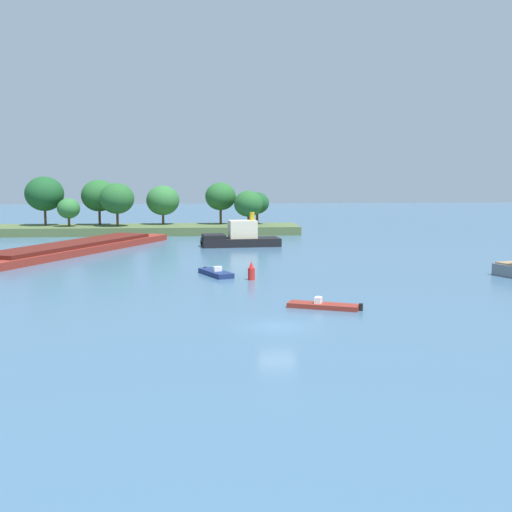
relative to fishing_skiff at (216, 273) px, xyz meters
name	(u,v)px	position (x,y,z in m)	size (l,w,h in m)	color
ground_plane	(277,327)	(3.87, -23.44, -0.28)	(400.00, 400.00, 0.00)	#3D607F
treeline_island	(120,212)	(-16.24, 50.46, 3.63)	(65.06, 11.22, 10.20)	#4C6038
fishing_skiff	(216,273)	(0.00, 0.00, 0.00)	(3.70, 5.64, 1.01)	navy
cargo_barge	(62,249)	(-19.79, 19.12, 0.51)	(24.04, 41.76, 5.53)	maroon
small_motorboat	(324,306)	(8.17, -17.45, -0.06)	(5.77, 3.58, 0.88)	maroon
tugboat	(239,238)	(3.89, 28.13, 0.99)	(11.87, 5.54, 5.00)	black
channel_buoy_red	(251,272)	(3.50, -3.08, 0.54)	(0.70, 0.70, 1.90)	red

